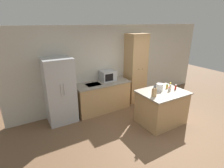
{
  "coord_description": "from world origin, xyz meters",
  "views": [
    {
      "loc": [
        -3.15,
        -2.54,
        2.69
      ],
      "look_at": [
        -0.85,
        1.4,
        1.05
      ],
      "focal_mm": 28.0,
      "sensor_mm": 36.0,
      "label": 1
    }
  ],
  "objects": [
    {
      "name": "spice_bottle_tall_dark",
      "position": [
        0.48,
        0.62,
        0.98
      ],
      "size": [
        0.06,
        0.06,
        0.12
      ],
      "color": "gold",
      "rests_on": "kitchen_island"
    },
    {
      "name": "ground_plane",
      "position": [
        0.0,
        0.0,
        0.0
      ],
      "size": [
        14.0,
        14.0,
        0.0
      ],
      "primitive_type": "plane",
      "color": "brown"
    },
    {
      "name": "refrigerator",
      "position": [
        -2.15,
        1.98,
        0.91
      ],
      "size": [
        0.76,
        0.66,
        1.81
      ],
      "color": "#B7BABC",
      "rests_on": "ground_plane"
    },
    {
      "name": "spice_bottle_short_red",
      "position": [
        0.57,
        0.6,
        1.0
      ],
      "size": [
        0.05,
        0.05,
        0.17
      ],
      "color": "gold",
      "rests_on": "kitchen_island"
    },
    {
      "name": "spice_bottle_amber_oil",
      "position": [
        0.44,
        0.47,
        1.0
      ],
      "size": [
        0.05,
        0.05,
        0.17
      ],
      "color": "beige",
      "rests_on": "kitchen_island"
    },
    {
      "name": "pantry_cabinet",
      "position": [
        0.46,
        2.04,
        1.16
      ],
      "size": [
        0.64,
        0.54,
        2.33
      ],
      "color": "tan",
      "rests_on": "ground_plane"
    },
    {
      "name": "spice_bottle_orange_cap",
      "position": [
        0.61,
        0.44,
        0.99
      ],
      "size": [
        0.05,
        0.05,
        0.14
      ],
      "color": "#B2281E",
      "rests_on": "kitchen_island"
    },
    {
      "name": "kettle",
      "position": [
        0.18,
        0.61,
        1.02
      ],
      "size": [
        0.18,
        0.18,
        0.21
      ],
      "color": "white",
      "rests_on": "kitchen_island"
    },
    {
      "name": "spice_bottle_pale_salt",
      "position": [
        0.31,
        0.64,
        1.0
      ],
      "size": [
        0.04,
        0.04,
        0.16
      ],
      "color": "beige",
      "rests_on": "kitchen_island"
    },
    {
      "name": "kitchen_island",
      "position": [
        0.2,
        0.5,
        0.46
      ],
      "size": [
        1.23,
        0.95,
        0.92
      ],
      "color": "tan",
      "rests_on": "ground_plane"
    },
    {
      "name": "wall_back",
      "position": [
        0.0,
        2.33,
        1.3
      ],
      "size": [
        7.2,
        0.06,
        2.6
      ],
      "color": "beige",
      "rests_on": "ground_plane"
    },
    {
      "name": "back_counter",
      "position": [
        -0.86,
        1.98,
        0.46
      ],
      "size": [
        1.72,
        0.68,
        0.92
      ],
      "color": "tan",
      "rests_on": "ground_plane"
    },
    {
      "name": "knife_block",
      "position": [
        -0.24,
        0.38,
        1.04
      ],
      "size": [
        0.11,
        0.06,
        0.32
      ],
      "color": "tan",
      "rests_on": "kitchen_island"
    },
    {
      "name": "microwave",
      "position": [
        -0.61,
        2.08,
        1.07
      ],
      "size": [
        0.45,
        0.4,
        0.32
      ],
      "color": "#B2B5B7",
      "rests_on": "back_counter"
    },
    {
      "name": "spice_bottle_green_herb",
      "position": [
        0.35,
        0.43,
        0.98
      ],
      "size": [
        0.05,
        0.05,
        0.12
      ],
      "color": "beige",
      "rests_on": "kitchen_island"
    }
  ]
}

